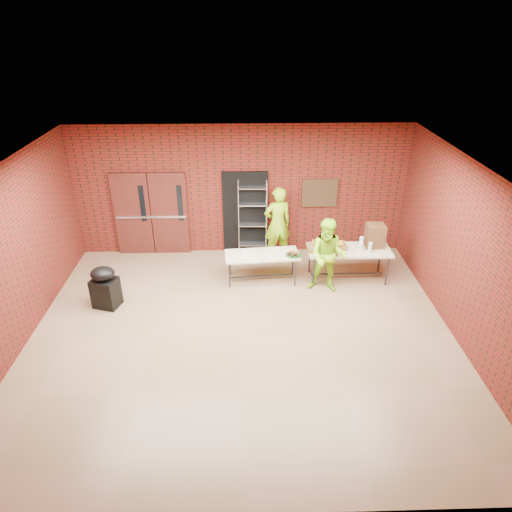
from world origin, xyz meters
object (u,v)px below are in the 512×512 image
(covered_grill, at_px, (105,287))
(volunteer_woman, at_px, (278,223))
(wire_rack, at_px, (253,219))
(coffee_dispenser, at_px, (375,236))
(table_right, at_px, (349,252))
(volunteer_man, at_px, (328,256))
(table_left, at_px, (262,257))

(covered_grill, relative_size, volunteer_woman, 0.49)
(wire_rack, xyz_separation_m, coffee_dispenser, (2.70, -1.17, 0.06))
(volunteer_woman, bearing_deg, table_right, 129.60)
(table_right, distance_m, volunteer_man, 0.74)
(wire_rack, relative_size, volunteer_man, 1.14)
(covered_grill, bearing_deg, wire_rack, 53.51)
(table_right, relative_size, covered_grill, 2.04)
(coffee_dispenser, bearing_deg, table_left, -176.38)
(volunteer_man, bearing_deg, table_right, 54.26)
(wire_rack, height_order, volunteer_woman, wire_rack)
(wire_rack, distance_m, table_left, 1.38)
(coffee_dispenser, distance_m, covered_grill, 5.90)
(wire_rack, distance_m, covered_grill, 3.84)
(covered_grill, xyz_separation_m, volunteer_woman, (3.67, 2.02, 0.46))
(table_left, bearing_deg, wire_rack, 92.92)
(table_left, distance_m, volunteer_man, 1.47)
(wire_rack, xyz_separation_m, table_left, (0.18, -1.33, -0.34))
(table_right, relative_size, volunteer_woman, 1.01)
(volunteer_woman, xyz_separation_m, volunteer_man, (0.97, -1.54, -0.08))
(coffee_dispenser, distance_m, volunteer_man, 1.30)
(covered_grill, distance_m, volunteer_woman, 4.22)
(wire_rack, bearing_deg, table_left, -79.78)
(wire_rack, height_order, covered_grill, wire_rack)
(table_left, height_order, volunteer_woman, volunteer_woman)
(table_right, xyz_separation_m, volunteer_man, (-0.56, -0.46, 0.14))
(volunteer_man, bearing_deg, coffee_dispenser, 42.41)
(wire_rack, relative_size, table_left, 1.14)
(covered_grill, bearing_deg, volunteer_woman, 46.25)
(wire_rack, distance_m, volunteer_woman, 0.64)
(table_left, bearing_deg, covered_grill, -169.04)
(volunteer_woman, bearing_deg, covered_grill, 13.88)
(wire_rack, distance_m, volunteer_man, 2.36)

